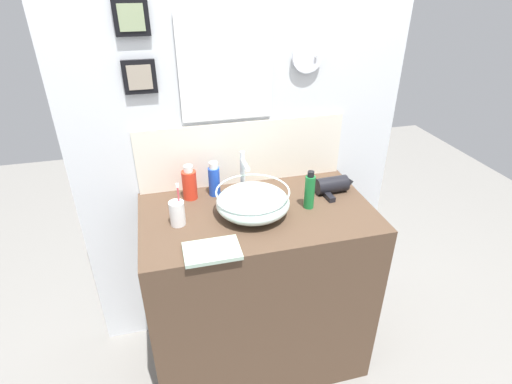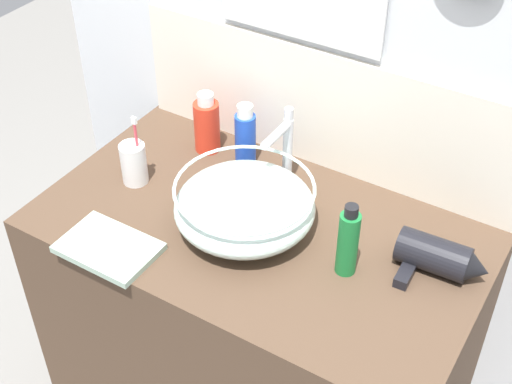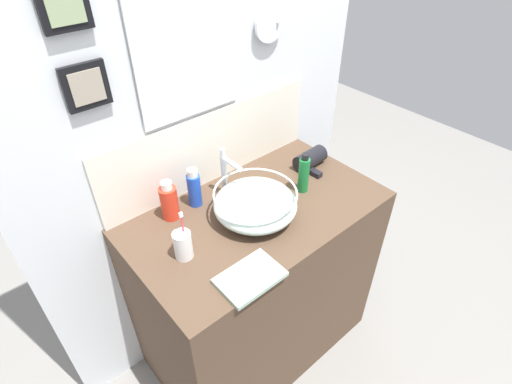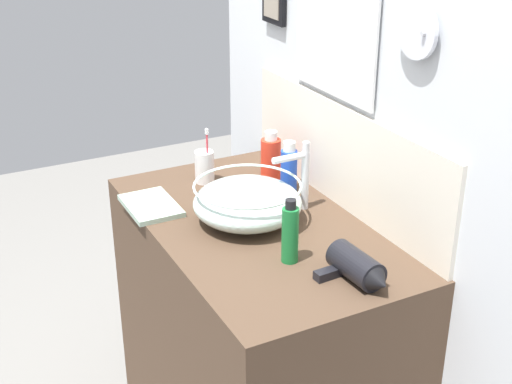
{
  "view_description": "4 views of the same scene",
  "coord_description": "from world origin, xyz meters",
  "px_view_note": "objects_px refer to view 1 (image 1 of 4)",
  "views": [
    {
      "loc": [
        -0.38,
        -1.46,
        1.87
      ],
      "look_at": [
        -0.01,
        0.0,
        1.02
      ],
      "focal_mm": 28.0,
      "sensor_mm": 36.0,
      "label": 1
    },
    {
      "loc": [
        0.64,
        -1.05,
        2.03
      ],
      "look_at": [
        -0.01,
        0.0,
        1.02
      ],
      "focal_mm": 50.0,
      "sensor_mm": 36.0,
      "label": 2
    },
    {
      "loc": [
        -0.79,
        -0.91,
        1.97
      ],
      "look_at": [
        -0.01,
        0.0,
        1.02
      ],
      "focal_mm": 28.0,
      "sensor_mm": 36.0,
      "label": 3
    },
    {
      "loc": [
        1.66,
        -0.86,
        1.89
      ],
      "look_at": [
        -0.01,
        0.0,
        1.02
      ],
      "focal_mm": 50.0,
      "sensor_mm": 36.0,
      "label": 4
    }
  ],
  "objects_px": {
    "hair_drier": "(334,185)",
    "toothbrush_cup": "(177,213)",
    "faucet": "(243,171)",
    "spray_bottle": "(214,180)",
    "hand_towel": "(212,251)",
    "glass_bowl_sink": "(253,202)",
    "lotion_bottle": "(310,191)",
    "soap_dispenser": "(189,184)"
  },
  "relations": [
    {
      "from": "hair_drier",
      "to": "toothbrush_cup",
      "type": "distance_m",
      "value": 0.76
    },
    {
      "from": "faucet",
      "to": "hair_drier",
      "type": "distance_m",
      "value": 0.45
    },
    {
      "from": "spray_bottle",
      "to": "hand_towel",
      "type": "bearing_deg",
      "value": -100.72
    },
    {
      "from": "toothbrush_cup",
      "to": "spray_bottle",
      "type": "xyz_separation_m",
      "value": [
        0.19,
        0.21,
        0.02
      ]
    },
    {
      "from": "hand_towel",
      "to": "toothbrush_cup",
      "type": "bearing_deg",
      "value": 115.16
    },
    {
      "from": "faucet",
      "to": "spray_bottle",
      "type": "relative_size",
      "value": 1.28
    },
    {
      "from": "hair_drier",
      "to": "toothbrush_cup",
      "type": "xyz_separation_m",
      "value": [
        -0.75,
        -0.09,
        0.02
      ]
    },
    {
      "from": "faucet",
      "to": "spray_bottle",
      "type": "distance_m",
      "value": 0.15
    },
    {
      "from": "spray_bottle",
      "to": "hand_towel",
      "type": "distance_m",
      "value": 0.46
    },
    {
      "from": "glass_bowl_sink",
      "to": "spray_bottle",
      "type": "bearing_deg",
      "value": 121.78
    },
    {
      "from": "glass_bowl_sink",
      "to": "lotion_bottle",
      "type": "bearing_deg",
      "value": -1.07
    },
    {
      "from": "glass_bowl_sink",
      "to": "hand_towel",
      "type": "relative_size",
      "value": 1.49
    },
    {
      "from": "hand_towel",
      "to": "glass_bowl_sink",
      "type": "bearing_deg",
      "value": 46.04
    },
    {
      "from": "faucet",
      "to": "soap_dispenser",
      "type": "bearing_deg",
      "value": 172.65
    },
    {
      "from": "soap_dispenser",
      "to": "spray_bottle",
      "type": "xyz_separation_m",
      "value": [
        0.12,
        0.0,
        0.0
      ]
    },
    {
      "from": "soap_dispenser",
      "to": "spray_bottle",
      "type": "bearing_deg",
      "value": 1.62
    },
    {
      "from": "faucet",
      "to": "lotion_bottle",
      "type": "bearing_deg",
      "value": -35.52
    },
    {
      "from": "faucet",
      "to": "soap_dispenser",
      "type": "distance_m",
      "value": 0.26
    },
    {
      "from": "faucet",
      "to": "hair_drier",
      "type": "relative_size",
      "value": 1.09
    },
    {
      "from": "faucet",
      "to": "lotion_bottle",
      "type": "relative_size",
      "value": 1.2
    },
    {
      "from": "toothbrush_cup",
      "to": "lotion_bottle",
      "type": "relative_size",
      "value": 1.05
    },
    {
      "from": "toothbrush_cup",
      "to": "hand_towel",
      "type": "xyz_separation_m",
      "value": [
        0.11,
        -0.23,
        -0.05
      ]
    },
    {
      "from": "hair_drier",
      "to": "spray_bottle",
      "type": "relative_size",
      "value": 1.17
    },
    {
      "from": "toothbrush_cup",
      "to": "soap_dispenser",
      "type": "xyz_separation_m",
      "value": [
        0.08,
        0.21,
        0.02
      ]
    },
    {
      "from": "glass_bowl_sink",
      "to": "lotion_bottle",
      "type": "relative_size",
      "value": 1.78
    },
    {
      "from": "lotion_bottle",
      "to": "hand_towel",
      "type": "height_order",
      "value": "lotion_bottle"
    },
    {
      "from": "toothbrush_cup",
      "to": "lotion_bottle",
      "type": "height_order",
      "value": "toothbrush_cup"
    },
    {
      "from": "spray_bottle",
      "to": "lotion_bottle",
      "type": "distance_m",
      "value": 0.45
    },
    {
      "from": "faucet",
      "to": "soap_dispenser",
      "type": "xyz_separation_m",
      "value": [
        -0.25,
        0.03,
        -0.05
      ]
    },
    {
      "from": "glass_bowl_sink",
      "to": "lotion_bottle",
      "type": "xyz_separation_m",
      "value": [
        0.26,
        -0.0,
        0.02
      ]
    },
    {
      "from": "spray_bottle",
      "to": "glass_bowl_sink",
      "type": "bearing_deg",
      "value": -58.22
    },
    {
      "from": "glass_bowl_sink",
      "to": "toothbrush_cup",
      "type": "height_order",
      "value": "toothbrush_cup"
    },
    {
      "from": "toothbrush_cup",
      "to": "lotion_bottle",
      "type": "xyz_separation_m",
      "value": [
        0.59,
        -0.01,
        0.03
      ]
    },
    {
      "from": "hair_drier",
      "to": "glass_bowl_sink",
      "type": "bearing_deg",
      "value": -167.18
    },
    {
      "from": "glass_bowl_sink",
      "to": "faucet",
      "type": "relative_size",
      "value": 1.48
    },
    {
      "from": "spray_bottle",
      "to": "hair_drier",
      "type": "bearing_deg",
      "value": -11.86
    },
    {
      "from": "hair_drier",
      "to": "hand_towel",
      "type": "distance_m",
      "value": 0.72
    },
    {
      "from": "glass_bowl_sink",
      "to": "faucet",
      "type": "distance_m",
      "value": 0.19
    },
    {
      "from": "hair_drier",
      "to": "lotion_bottle",
      "type": "bearing_deg",
      "value": -148.85
    },
    {
      "from": "soap_dispenser",
      "to": "lotion_bottle",
      "type": "height_order",
      "value": "lotion_bottle"
    },
    {
      "from": "lotion_bottle",
      "to": "hand_towel",
      "type": "distance_m",
      "value": 0.53
    },
    {
      "from": "soap_dispenser",
      "to": "hand_towel",
      "type": "distance_m",
      "value": 0.44
    }
  ]
}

